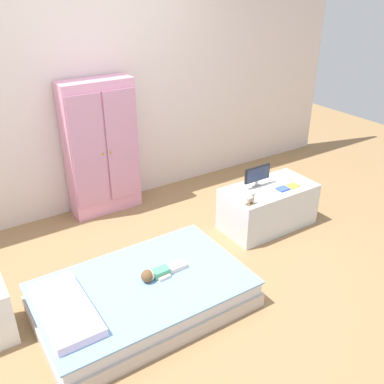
# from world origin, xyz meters

# --- Properties ---
(ground_plane) EXTENTS (10.00, 10.00, 0.02)m
(ground_plane) POSITION_xyz_m (0.00, 0.00, -0.01)
(ground_plane) COLOR #99754C
(back_wall) EXTENTS (6.40, 0.05, 2.70)m
(back_wall) POSITION_xyz_m (0.00, 1.57, 1.35)
(back_wall) COLOR silver
(back_wall) RESTS_ON ground_plane
(bed) EXTENTS (1.56, 0.98, 0.23)m
(bed) POSITION_xyz_m (-0.41, -0.20, 0.11)
(bed) COLOR beige
(bed) RESTS_ON ground_plane
(pillow) EXTENTS (0.32, 0.71, 0.06)m
(pillow) POSITION_xyz_m (-0.99, -0.20, 0.26)
(pillow) COLOR silver
(pillow) RESTS_ON bed
(doll) EXTENTS (0.39, 0.13, 0.10)m
(doll) POSITION_xyz_m (-0.29, -0.20, 0.27)
(doll) COLOR #4CA375
(doll) RESTS_ON bed
(wardrobe) EXTENTS (0.72, 0.30, 1.39)m
(wardrobe) POSITION_xyz_m (-0.03, 1.39, 0.70)
(wardrobe) COLOR #E599BC
(wardrobe) RESTS_ON ground_plane
(tv_stand) EXTENTS (0.92, 0.49, 0.43)m
(tv_stand) POSITION_xyz_m (1.19, 0.19, 0.22)
(tv_stand) COLOR silver
(tv_stand) RESTS_ON ground_plane
(tv_monitor) EXTENTS (0.29, 0.10, 0.21)m
(tv_monitor) POSITION_xyz_m (1.09, 0.28, 0.55)
(tv_monitor) COLOR #99999E
(tv_monitor) RESTS_ON tv_stand
(rocking_horse_toy) EXTENTS (0.09, 0.04, 0.11)m
(rocking_horse_toy) POSITION_xyz_m (0.81, 0.03, 0.48)
(rocking_horse_toy) COLOR #8E6642
(rocking_horse_toy) RESTS_ON tv_stand
(book_blue) EXTENTS (0.12, 0.09, 0.02)m
(book_blue) POSITION_xyz_m (1.26, 0.08, 0.44)
(book_blue) COLOR blue
(book_blue) RESTS_ON tv_stand
(book_yellow) EXTENTS (0.13, 0.09, 0.01)m
(book_yellow) POSITION_xyz_m (1.38, 0.08, 0.44)
(book_yellow) COLOR gold
(book_yellow) RESTS_ON tv_stand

